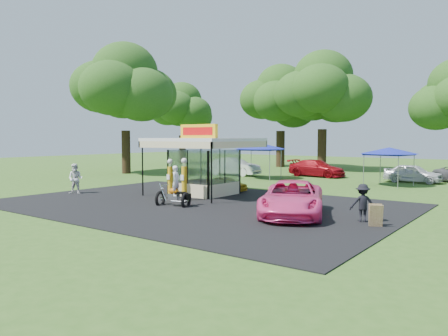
{
  "coord_description": "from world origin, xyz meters",
  "views": [
    {
      "loc": [
        14.31,
        -15.0,
        3.41
      ],
      "look_at": [
        0.2,
        4.0,
        1.76
      ],
      "focal_mm": 35.0,
      "sensor_mm": 36.0,
      "label": 1
    }
  ],
  "objects": [
    {
      "name": "pink_sedan",
      "position": [
        5.5,
        1.83,
        0.77
      ],
      "size": [
        4.57,
        6.08,
        1.53
      ],
      "primitive_type": "imported",
      "rotation": [
        0.0,
        0.0,
        0.42
      ],
      "color": "#FF4596",
      "rests_on": "ground"
    },
    {
      "name": "spare_tires",
      "position": [
        -2.47,
        4.38,
        0.35
      ],
      "size": [
        0.84,
        0.51,
        0.72
      ],
      "rotation": [
        0.0,
        0.0,
        -0.1
      ],
      "color": "black",
      "rests_on": "ground"
    },
    {
      "name": "gas_pump_right",
      "position": [
        -1.31,
        2.45,
        1.11
      ],
      "size": [
        0.43,
        0.43,
        2.32
      ],
      "color": "black",
      "rests_on": "ground"
    },
    {
      "name": "ground",
      "position": [
        0.0,
        0.0,
        0.0
      ],
      "size": [
        120.0,
        120.0,
        0.0
      ],
      "primitive_type": "plane",
      "color": "#32591B",
      "rests_on": "ground"
    },
    {
      "name": "gas_station_kiosk",
      "position": [
        -2.0,
        4.99,
        1.78
      ],
      "size": [
        5.4,
        5.4,
        4.18
      ],
      "color": "white",
      "rests_on": "ground"
    },
    {
      "name": "a_frame_sign",
      "position": [
        9.17,
        1.58,
        0.45
      ],
      "size": [
        0.54,
        0.62,
        0.88
      ],
      "rotation": [
        0.0,
        0.0,
        0.43
      ],
      "color": "#593819",
      "rests_on": "ground"
    },
    {
      "name": "asphalt_apron",
      "position": [
        0.0,
        2.0,
        0.02
      ],
      "size": [
        20.0,
        14.0,
        0.04
      ],
      "primitive_type": "cube",
      "color": "black",
      "rests_on": "ground"
    },
    {
      "name": "kiosk_car",
      "position": [
        -2.0,
        7.2,
        0.48
      ],
      "size": [
        2.82,
        1.13,
        0.96
      ],
      "primitive_type": "imported",
      "rotation": [
        0.0,
        0.0,
        1.57
      ],
      "color": "gold",
      "rests_on": "ground"
    },
    {
      "name": "oak_far_a",
      "position": [
        -24.11,
        27.55,
        6.58
      ],
      "size": [
        8.72,
        8.72,
        10.34
      ],
      "color": "black",
      "rests_on": "ground"
    },
    {
      "name": "spectator_west",
      "position": [
        -8.53,
        0.69,
        0.92
      ],
      "size": [
        1.13,
        1.06,
        1.84
      ],
      "primitive_type": "imported",
      "rotation": [
        0.0,
        0.0,
        0.54
      ],
      "color": "white",
      "rests_on": "ground"
    },
    {
      "name": "bg_car_b",
      "position": [
        -1.83,
        20.32,
        0.74
      ],
      "size": [
        5.22,
        2.45,
        1.47
      ],
      "primitive_type": "imported",
      "rotation": [
        0.0,
        0.0,
        1.49
      ],
      "color": "#A00C14",
      "rests_on": "ground"
    },
    {
      "name": "motorcycle",
      "position": [
        -0.35,
        0.69,
        0.82
      ],
      "size": [
        1.85,
        1.14,
        2.11
      ],
      "rotation": [
        0.0,
        0.0,
        0.2
      ],
      "color": "black",
      "rests_on": "ground"
    },
    {
      "name": "oak_near",
      "position": [
        -17.89,
        12.72,
        7.54
      ],
      "size": [
        10.46,
        10.46,
        12.04
      ],
      "color": "black",
      "rests_on": "ground"
    },
    {
      "name": "tent_east",
      "position": [
        5.32,
        16.7,
        2.46
      ],
      "size": [
        3.89,
        3.89,
        2.72
      ],
      "rotation": [
        0.0,
        0.0,
        -0.17
      ],
      "color": "gray",
      "rests_on": "ground"
    },
    {
      "name": "bg_car_a",
      "position": [
        -8.35,
        16.98,
        0.8
      ],
      "size": [
        4.97,
        2.12,
        1.59
      ],
      "primitive_type": "imported",
      "rotation": [
        0.0,
        0.0,
        1.66
      ],
      "color": "white",
      "rests_on": "ground"
    },
    {
      "name": "bg_car_c",
      "position": [
        6.19,
        19.93,
        0.71
      ],
      "size": [
        4.19,
        1.77,
        1.42
      ],
      "primitive_type": "imported",
      "rotation": [
        0.0,
        0.0,
        1.55
      ],
      "color": "silver",
      "rests_on": "ground"
    },
    {
      "name": "gas_pump_left",
      "position": [
        -2.49,
        2.59,
        1.07
      ],
      "size": [
        0.42,
        0.42,
        2.24
      ],
      "color": "black",
      "rests_on": "ground"
    },
    {
      "name": "oak_far_b",
      "position": [
        -10.71,
        29.7,
        7.39
      ],
      "size": [
        9.71,
        9.71,
        11.58
      ],
      "color": "black",
      "rests_on": "ground"
    },
    {
      "name": "spectator_east_a",
      "position": [
        8.45,
        2.2,
        0.78
      ],
      "size": [
        1.17,
        1.02,
        1.56
      ],
      "primitive_type": "imported",
      "rotation": [
        0.0,
        0.0,
        3.68
      ],
      "color": "black",
      "rests_on": "ground"
    },
    {
      "name": "oak_far_c",
      "position": [
        -4.61,
        27.62,
        7.69
      ],
      "size": [
        10.28,
        10.28,
        12.12
      ],
      "color": "black",
      "rests_on": "ground"
    },
    {
      "name": "tent_west",
      "position": [
        -4.85,
        15.8,
        2.68
      ],
      "size": [
        4.24,
        4.24,
        2.96
      ],
      "rotation": [
        0.0,
        0.0,
        0.18
      ],
      "color": "gray",
      "rests_on": "ground"
    }
  ]
}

